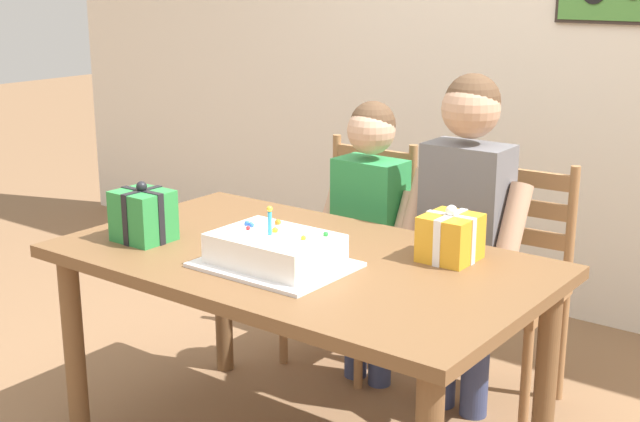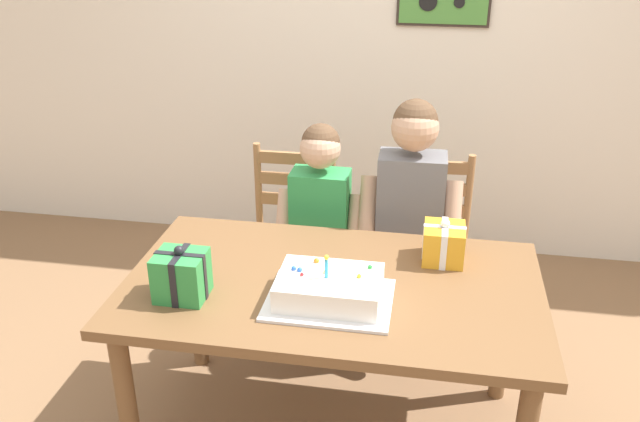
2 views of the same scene
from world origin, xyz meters
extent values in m
cube|color=silver|center=(0.00, 1.80, 1.30)|extent=(6.40, 0.08, 2.60)
cube|color=brown|center=(0.00, 0.00, 0.71)|extent=(1.54, 0.90, 0.04)
cylinder|color=brown|center=(-0.69, -0.37, 0.35)|extent=(0.07, 0.07, 0.69)
cylinder|color=brown|center=(-0.69, 0.37, 0.35)|extent=(0.07, 0.07, 0.69)
cylinder|color=brown|center=(0.69, 0.37, 0.35)|extent=(0.07, 0.07, 0.69)
cube|color=silver|center=(0.01, -0.13, 0.74)|extent=(0.44, 0.34, 0.01)
cube|color=white|center=(0.01, -0.13, 0.79)|extent=(0.36, 0.26, 0.09)
cylinder|color=#33ADE5|center=(0.00, -0.14, 0.87)|extent=(0.01, 0.01, 0.07)
sphere|color=yellow|center=(0.00, -0.14, 0.91)|extent=(0.02, 0.02, 0.02)
sphere|color=blue|center=(-0.10, -0.11, 0.84)|extent=(0.02, 0.02, 0.02)
sphere|color=blue|center=(-0.12, -0.11, 0.84)|extent=(0.02, 0.02, 0.02)
sphere|color=green|center=(0.14, -0.05, 0.84)|extent=(0.02, 0.02, 0.02)
sphere|color=red|center=(-0.09, -0.14, 0.84)|extent=(0.01, 0.01, 0.01)
sphere|color=orange|center=(-0.05, -0.04, 0.84)|extent=(0.02, 0.02, 0.02)
sphere|color=yellow|center=(0.11, -0.12, 0.84)|extent=(0.02, 0.02, 0.02)
sphere|color=yellow|center=(-0.01, -0.11, 0.84)|extent=(0.02, 0.02, 0.02)
cube|color=#2D8E42|center=(-0.51, -0.19, 0.82)|extent=(0.17, 0.15, 0.17)
cube|color=black|center=(-0.51, -0.19, 0.82)|extent=(0.18, 0.02, 0.17)
cube|color=black|center=(-0.51, -0.19, 0.82)|extent=(0.02, 0.16, 0.17)
sphere|color=black|center=(-0.51, -0.19, 0.91)|extent=(0.04, 0.04, 0.04)
cube|color=gold|center=(0.40, 0.25, 0.80)|extent=(0.16, 0.17, 0.14)
cube|color=white|center=(0.40, 0.25, 0.80)|extent=(0.16, 0.02, 0.15)
cube|color=white|center=(0.40, 0.25, 0.80)|extent=(0.02, 0.17, 0.15)
sphere|color=white|center=(0.40, 0.25, 0.89)|extent=(0.04, 0.04, 0.04)
cube|color=#996B42|center=(-0.34, 0.75, 0.45)|extent=(0.42, 0.42, 0.04)
cylinder|color=#996B42|center=(-0.15, 0.56, 0.21)|extent=(0.04, 0.04, 0.43)
cylinder|color=#996B42|center=(-0.53, 0.56, 0.21)|extent=(0.04, 0.04, 0.43)
cylinder|color=#996B42|center=(-0.15, 0.94, 0.21)|extent=(0.04, 0.04, 0.43)
cylinder|color=#996B42|center=(-0.53, 0.94, 0.21)|extent=(0.04, 0.04, 0.43)
cylinder|color=#996B42|center=(-0.15, 0.94, 0.70)|extent=(0.04, 0.04, 0.45)
cylinder|color=#996B42|center=(-0.53, 0.94, 0.70)|extent=(0.04, 0.04, 0.45)
cube|color=#996B42|center=(-0.34, 0.94, 0.63)|extent=(0.36, 0.03, 0.06)
cube|color=#996B42|center=(-0.34, 0.94, 0.74)|extent=(0.36, 0.03, 0.06)
cube|color=#996B42|center=(-0.34, 0.94, 0.85)|extent=(0.36, 0.03, 0.06)
cube|color=#996B42|center=(0.34, 0.75, 0.45)|extent=(0.44, 0.44, 0.04)
cylinder|color=#996B42|center=(0.54, 0.57, 0.21)|extent=(0.04, 0.04, 0.43)
cylinder|color=#996B42|center=(0.16, 0.55, 0.21)|extent=(0.04, 0.04, 0.43)
cylinder|color=#996B42|center=(0.52, 0.95, 0.21)|extent=(0.04, 0.04, 0.43)
cylinder|color=#996B42|center=(0.14, 0.93, 0.21)|extent=(0.04, 0.04, 0.43)
cylinder|color=#996B42|center=(0.52, 0.95, 0.70)|extent=(0.04, 0.04, 0.45)
cylinder|color=#996B42|center=(0.14, 0.93, 0.70)|extent=(0.04, 0.04, 0.45)
cube|color=#996B42|center=(0.33, 0.94, 0.63)|extent=(0.36, 0.05, 0.06)
cube|color=#996B42|center=(0.33, 0.94, 0.74)|extent=(0.36, 0.05, 0.06)
cube|color=#996B42|center=(0.33, 0.94, 0.85)|extent=(0.36, 0.05, 0.06)
cylinder|color=#38426B|center=(0.32, 0.64, 0.24)|extent=(0.10, 0.10, 0.47)
cylinder|color=#38426B|center=(0.18, 0.64, 0.24)|extent=(0.10, 0.10, 0.47)
cube|color=slate|center=(0.25, 0.64, 0.75)|extent=(0.30, 0.19, 0.54)
cylinder|color=tan|center=(0.44, 0.60, 0.73)|extent=(0.08, 0.23, 0.36)
cylinder|color=tan|center=(0.06, 0.60, 0.73)|extent=(0.08, 0.23, 0.36)
sphere|color=tan|center=(0.25, 0.64, 1.14)|extent=(0.20, 0.20, 0.20)
sphere|color=brown|center=(0.25, 0.65, 1.16)|extent=(0.19, 0.19, 0.19)
cylinder|color=#38426B|center=(-0.10, 0.64, 0.21)|extent=(0.09, 0.09, 0.42)
cylinder|color=#38426B|center=(-0.22, 0.64, 0.21)|extent=(0.09, 0.09, 0.42)
cube|color=#2D934C|center=(-0.16, 0.64, 0.67)|extent=(0.27, 0.17, 0.49)
cylinder|color=tan|center=(0.01, 0.60, 0.65)|extent=(0.07, 0.20, 0.32)
cylinder|color=tan|center=(-0.33, 0.61, 0.65)|extent=(0.07, 0.20, 0.32)
sphere|color=tan|center=(-0.16, 0.64, 1.02)|extent=(0.18, 0.18, 0.18)
sphere|color=brown|center=(-0.16, 0.65, 1.04)|extent=(0.17, 0.17, 0.17)
camera|label=1|loc=(1.60, -2.01, 1.58)|focal=48.24mm
camera|label=2|loc=(0.32, -2.10, 2.01)|focal=37.52mm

